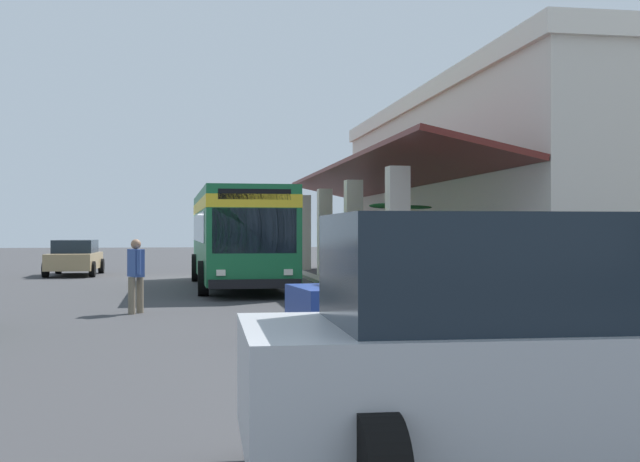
# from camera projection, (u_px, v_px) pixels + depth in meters

# --- Properties ---
(ground) EXTENTS (120.00, 120.00, 0.00)m
(ground) POSITION_uv_depth(u_px,v_px,m) (385.00, 276.00, 33.26)
(ground) COLOR #38383A
(curb_strip) EXTENTS (27.98, 0.50, 0.12)m
(curb_strip) POSITION_uv_depth(u_px,v_px,m) (318.00, 279.00, 29.88)
(curb_strip) COLOR #9E998E
(curb_strip) RESTS_ON ground
(plaza_building) EXTENTS (23.61, 15.43, 7.04)m
(plaza_building) POSITION_uv_depth(u_px,v_px,m) (564.00, 188.00, 31.41)
(plaza_building) COLOR beige
(plaza_building) RESTS_ON ground
(transit_bus) EXTENTS (11.27, 3.01, 3.34)m
(transit_bus) POSITION_uv_depth(u_px,v_px,m) (237.00, 231.00, 26.95)
(transit_bus) COLOR #196638
(transit_bus) RESTS_ON ground
(parked_suv_silver) EXTENTS (2.78, 4.84, 1.97)m
(parked_suv_silver) POSITION_uv_depth(u_px,v_px,m) (561.00, 342.00, 6.04)
(parked_suv_silver) COLOR #B2B5BA
(parked_suv_silver) RESTS_ON ground
(parked_sedan_blue) EXTENTS (2.74, 4.56, 1.47)m
(parked_sedan_blue) POSITION_uv_depth(u_px,v_px,m) (420.00, 296.00, 13.75)
(parked_sedan_blue) COLOR navy
(parked_sedan_blue) RESTS_ON ground
(parked_sedan_tan) EXTENTS (4.42, 2.05, 1.47)m
(parked_sedan_tan) POSITION_uv_depth(u_px,v_px,m) (75.00, 257.00, 33.78)
(parked_sedan_tan) COLOR #9E845B
(parked_sedan_tan) RESTS_ON ground
(pedestrian) EXTENTS (0.66, 0.41, 1.66)m
(pedestrian) POSITION_uv_depth(u_px,v_px,m) (136.00, 272.00, 18.13)
(pedestrian) COLOR #726651
(pedestrian) RESTS_ON ground
(potted_palm) EXTENTS (2.12, 1.87, 2.67)m
(potted_palm) POSITION_uv_depth(u_px,v_px,m) (398.00, 271.00, 22.59)
(potted_palm) COLOR #4C4742
(potted_palm) RESTS_ON ground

